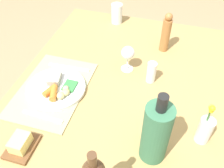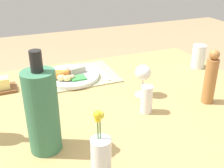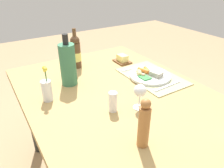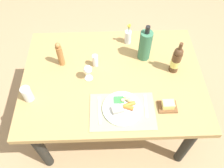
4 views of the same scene
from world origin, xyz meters
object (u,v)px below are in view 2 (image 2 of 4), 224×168
(knife, at_px, (36,84))
(butter_dish, at_px, (0,86))
(salt_shaker, at_px, (147,99))
(cooler_bottle, at_px, (42,111))
(fork, at_px, (101,72))
(dinner_plate, at_px, (70,75))
(dining_table, at_px, (103,126))
(water_tumbler, at_px, (198,58))
(wine_glass, at_px, (143,74))
(flower_vase, at_px, (101,155))
(pepper_mill, at_px, (211,78))

(knife, xyz_separation_m, butter_dish, (0.15, -0.01, 0.02))
(salt_shaker, relative_size, cooler_bottle, 0.34)
(fork, xyz_separation_m, salt_shaker, (-0.03, 0.41, 0.04))
(dinner_plate, xyz_separation_m, fork, (-0.16, -0.01, -0.01))
(dining_table, xyz_separation_m, water_tumbler, (-0.60, -0.18, 0.15))
(wine_glass, relative_size, salt_shaker, 1.27)
(dining_table, relative_size, knife, 7.47)
(dining_table, height_order, flower_vase, flower_vase)
(dinner_plate, bearing_deg, knife, 4.03)
(water_tumbler, bearing_deg, cooler_bottle, 23.56)
(wine_glass, height_order, cooler_bottle, cooler_bottle)
(water_tumbler, height_order, butter_dish, water_tumbler)
(water_tumbler, relative_size, cooler_bottle, 0.38)
(butter_dish, relative_size, cooler_bottle, 0.41)
(flower_vase, bearing_deg, wine_glass, -130.69)
(butter_dish, bearing_deg, water_tumbler, 173.96)
(dinner_plate, height_order, cooler_bottle, cooler_bottle)
(butter_dish, height_order, cooler_bottle, cooler_bottle)
(flower_vase, relative_size, water_tumbler, 1.66)
(fork, xyz_separation_m, cooler_bottle, (0.36, 0.49, 0.12))
(fork, xyz_separation_m, butter_dish, (0.47, 0.01, 0.02))
(fork, bearing_deg, knife, 0.92)
(pepper_mill, bearing_deg, water_tumbler, -122.14)
(water_tumbler, xyz_separation_m, butter_dish, (0.97, -0.10, -0.03))
(dinner_plate, height_order, pepper_mill, pepper_mill)
(dining_table, height_order, water_tumbler, water_tumbler)
(fork, xyz_separation_m, pepper_mill, (-0.30, 0.44, 0.10))
(dinner_plate, height_order, butter_dish, butter_dish)
(butter_dish, bearing_deg, cooler_bottle, 103.39)
(dining_table, relative_size, water_tumbler, 11.43)
(knife, xyz_separation_m, flower_vase, (-0.08, 0.64, 0.06))
(dining_table, relative_size, dinner_plate, 5.06)
(pepper_mill, bearing_deg, cooler_bottle, 4.42)
(butter_dish, bearing_deg, flower_vase, 109.45)
(dining_table, height_order, dinner_plate, dinner_plate)
(dinner_plate, xyz_separation_m, water_tumbler, (-0.66, 0.11, 0.03))
(dinner_plate, xyz_separation_m, cooler_bottle, (0.20, 0.48, 0.11))
(salt_shaker, xyz_separation_m, butter_dish, (0.50, -0.40, -0.03))
(pepper_mill, height_order, butter_dish, pepper_mill)
(dinner_plate, bearing_deg, cooler_bottle, 67.46)
(butter_dish, bearing_deg, wine_glass, 153.65)
(salt_shaker, xyz_separation_m, cooler_bottle, (0.39, 0.08, 0.08))
(dinner_plate, relative_size, wine_glass, 2.01)
(salt_shaker, bearing_deg, water_tumbler, -147.49)
(dinner_plate, xyz_separation_m, salt_shaker, (-0.19, 0.40, 0.03))
(salt_shaker, relative_size, water_tumbler, 0.88)
(fork, bearing_deg, flower_vase, 67.35)
(knife, height_order, flower_vase, flower_vase)
(wine_glass, distance_m, salt_shaker, 0.14)
(wine_glass, bearing_deg, water_tumbler, -157.76)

